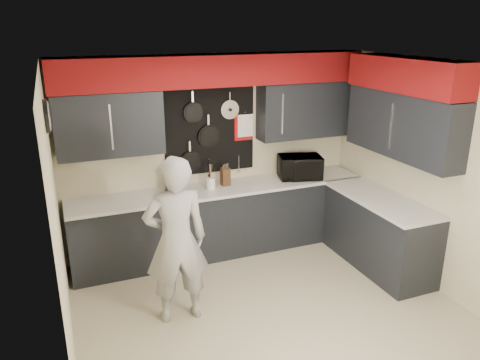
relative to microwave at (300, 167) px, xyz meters
name	(u,v)px	position (x,y,z in m)	size (l,w,h in m)	color
ground	(267,307)	(-1.13, -1.40, -1.08)	(4.00, 4.00, 0.00)	#B5AC8D
back_wall_assembly	(217,102)	(-1.12, 0.20, 0.93)	(4.00, 0.36, 2.60)	beige
right_wall_assembly	(406,115)	(0.73, -1.14, 0.87)	(0.36, 3.50, 2.60)	beige
left_wall_assembly	(58,222)	(-3.12, -1.39, 0.26)	(0.05, 3.50, 2.60)	beige
base_cabinets	(265,223)	(-0.64, -0.27, -0.62)	(3.95, 2.20, 0.92)	black
microwave	(300,167)	(0.00, 0.00, 0.00)	(0.57, 0.39, 0.31)	black
knife_block	(225,177)	(-1.05, 0.10, -0.04)	(0.11, 0.11, 0.24)	#3E2313
utensil_crock	(211,183)	(-1.28, 0.03, -0.08)	(0.12, 0.12, 0.15)	white
coffee_maker	(173,181)	(-1.76, 0.05, 0.01)	(0.21, 0.24, 0.32)	black
person	(176,241)	(-2.06, -1.21, -0.19)	(0.65, 0.42, 1.77)	#9B9B99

